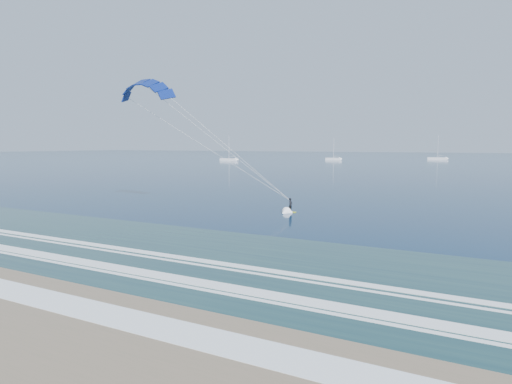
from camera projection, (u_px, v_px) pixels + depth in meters
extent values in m
plane|color=#082B48|center=(33.00, 293.00, 23.70)|extent=(900.00, 900.00, 0.00)
cube|color=#1E423F|center=(141.00, 259.00, 30.67)|extent=(600.00, 22.00, 0.03)
cube|color=white|center=(58.00, 284.00, 25.00)|extent=(600.00, 0.90, 0.07)
cube|color=white|center=(113.00, 267.00, 28.49)|extent=(600.00, 1.10, 0.07)
cube|color=white|center=(156.00, 254.00, 31.98)|extent=(600.00, 0.70, 0.07)
cube|color=white|center=(24.00, 294.00, 23.25)|extent=(600.00, 2.00, 0.02)
cube|color=#B3B915|center=(290.00, 212.00, 51.97)|extent=(1.26, 0.41, 0.07)
imported|color=black|center=(290.00, 205.00, 51.89)|extent=(0.46, 0.62, 1.55)
cone|color=white|center=(284.00, 213.00, 50.90)|extent=(1.31, 1.74, 1.10)
cube|color=white|center=(229.00, 160.00, 214.64)|extent=(8.86, 2.40, 1.20)
cylinder|color=silver|center=(229.00, 147.00, 214.01)|extent=(0.18, 0.18, 10.83)
cylinder|color=silver|center=(231.00, 157.00, 213.92)|extent=(2.60, 0.12, 0.12)
cube|color=white|center=(333.00, 159.00, 224.00)|extent=(7.51, 2.40, 1.20)
cylinder|color=silver|center=(334.00, 148.00, 223.45)|extent=(0.18, 0.18, 9.28)
cylinder|color=silver|center=(336.00, 156.00, 223.28)|extent=(2.60, 0.12, 0.12)
cube|color=white|center=(437.00, 159.00, 230.39)|extent=(9.29, 2.40, 1.20)
cylinder|color=silver|center=(438.00, 146.00, 229.75)|extent=(0.18, 0.18, 11.25)
cylinder|color=silver|center=(440.00, 156.00, 229.67)|extent=(2.60, 0.12, 0.12)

